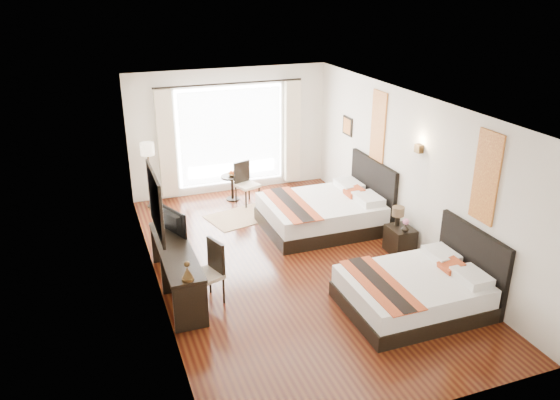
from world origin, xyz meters
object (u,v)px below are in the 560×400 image
object	(u,v)px
side_table	(232,188)
window_chair	(247,191)
bed_near	(418,290)
table_lamp	(398,213)
nightstand	(400,240)
console_desk	(177,270)
bed_far	(325,212)
desk_chair	(207,284)
floor_lamp	(148,154)
vase	(405,227)
television	(169,222)
fruit_bowl	(233,175)

from	to	relation	value
side_table	window_chair	distance (m)	0.41
bed_near	table_lamp	distance (m)	1.90
nightstand	window_chair	size ratio (longest dim) A/B	0.55
bed_near	console_desk	bearing A→B (deg)	152.88
bed_far	desk_chair	xyz separation A→B (m)	(-2.79, -1.83, -0.03)
bed_far	floor_lamp	xyz separation A→B (m)	(-3.06, 2.22, 0.87)
vase	console_desk	size ratio (longest dim) A/B	0.06
bed_near	table_lamp	size ratio (longest dim) A/B	5.93
bed_near	vase	size ratio (longest dim) A/B	14.32
bed_far	desk_chair	bearing A→B (deg)	-146.77
console_desk	bed_far	bearing A→B (deg)	23.68
desk_chair	bed_far	bearing A→B (deg)	-165.55
bed_far	console_desk	distance (m)	3.46
desk_chair	side_table	world-z (taller)	desk_chair
television	window_chair	xyz separation A→B (m)	(2.06, 2.53, -0.68)
nightstand	desk_chair	world-z (taller)	desk_chair
bed_near	bed_far	bearing A→B (deg)	91.97
television	fruit_bowl	world-z (taller)	television
television	vase	bearing A→B (deg)	-123.85
desk_chair	window_chair	distance (m)	3.91
bed_near	table_lamp	world-z (taller)	bed_near
console_desk	fruit_bowl	size ratio (longest dim) A/B	9.31
fruit_bowl	side_table	bearing A→B (deg)	153.43
vase	television	distance (m)	4.02
television	fruit_bowl	xyz separation A→B (m)	(1.84, 2.86, -0.37)
nightstand	desk_chair	distance (m)	3.62
desk_chair	floor_lamp	world-z (taller)	floor_lamp
desk_chair	fruit_bowl	world-z (taller)	desk_chair
floor_lamp	side_table	xyz separation A→B (m)	(1.73, -0.20, -0.92)
vase	television	bearing A→B (deg)	168.84
desk_chair	television	bearing A→B (deg)	-89.22
bed_far	fruit_bowl	bearing A→B (deg)	122.90
window_chair	table_lamp	bearing A→B (deg)	11.29
nightstand	vase	bearing A→B (deg)	-100.28
nightstand	desk_chair	bearing A→B (deg)	-173.81
window_chair	console_desk	bearing A→B (deg)	-54.35
nightstand	table_lamp	xyz separation A→B (m)	(-0.02, 0.10, 0.49)
vase	window_chair	xyz separation A→B (m)	(-1.87, 3.31, -0.29)
table_lamp	desk_chair	bearing A→B (deg)	-172.23
table_lamp	side_table	world-z (taller)	table_lamp
bed_far	fruit_bowl	distance (m)	2.42
bed_near	nightstand	bearing A→B (deg)	66.63
window_chair	bed_near	bearing A→B (deg)	-6.29
television	desk_chair	distance (m)	1.24
side_table	fruit_bowl	xyz separation A→B (m)	(0.02, -0.01, 0.31)
vase	side_table	size ratio (longest dim) A/B	0.26
vase	floor_lamp	world-z (taller)	floor_lamp
nightstand	fruit_bowl	bearing A→B (deg)	121.43
bed_near	television	world-z (taller)	television
television	floor_lamp	distance (m)	3.07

